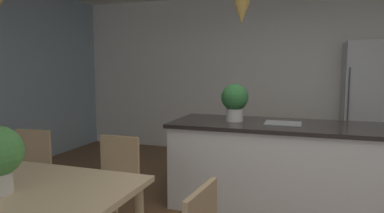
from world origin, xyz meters
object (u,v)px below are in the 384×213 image
(chair_far_left, at_px, (25,173))
(potted_plant_on_island, at_px, (235,100))
(chair_far_right, at_px, (112,184))
(kitchen_island, at_px, (282,165))
(refrigerator, at_px, (367,106))

(chair_far_left, distance_m, potted_plant_on_island, 2.20)
(chair_far_right, relative_size, kitchen_island, 0.38)
(chair_far_right, bearing_deg, refrigerator, 50.98)
(chair_far_right, height_order, potted_plant_on_island, potted_plant_on_island)
(kitchen_island, xyz_separation_m, refrigerator, (1.07, 1.88, 0.47))
(chair_far_right, height_order, refrigerator, refrigerator)
(kitchen_island, height_order, potted_plant_on_island, potted_plant_on_island)
(chair_far_left, height_order, kitchen_island, kitchen_island)
(chair_far_right, relative_size, potted_plant_on_island, 2.16)
(chair_far_left, distance_m, chair_far_right, 0.95)
(chair_far_right, distance_m, kitchen_island, 1.74)
(potted_plant_on_island, bearing_deg, kitchen_island, 0.00)
(refrigerator, bearing_deg, potted_plant_on_island, -130.08)
(kitchen_island, distance_m, potted_plant_on_island, 0.84)
(chair_far_left, distance_m, kitchen_island, 2.54)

